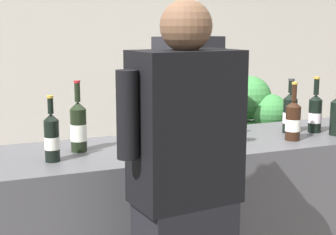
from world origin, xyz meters
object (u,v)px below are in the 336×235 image
Objects in this scene: wine_bottle_5 at (290,113)px; wine_bottle_2 at (183,116)px; wine_bottle_3 at (161,130)px; potted_shrub at (254,143)px; wine_bottle_7 at (218,117)px; wine_bottle_4 at (78,127)px; wine_glass at (235,119)px; wine_bottle_0 at (293,120)px; wine_bottle_9 at (315,113)px; wine_bottle_1 at (52,137)px; person_server at (188,138)px; person_guest at (185,225)px; wine_bottle_8 at (196,121)px.

wine_bottle_2 is at bearing 173.68° from wine_bottle_5.
wine_bottle_3 is 0.25× the size of potted_shrub.
wine_bottle_7 reaches higher than wine_bottle_2.
wine_bottle_2 is at bearing 4.50° from wine_bottle_4.
wine_bottle_2 is 0.29m from wine_glass.
wine_bottle_4 reaches higher than wine_bottle_0.
wine_bottle_4 is at bearing 154.43° from wine_bottle_3.
wine_bottle_1 is at bearing -177.34° from wine_bottle_9.
wine_bottle_1 is at bearing 176.00° from wine_bottle_3.
wine_bottle_2 is at bearing 137.57° from wine_glass.
wine_bottle_2 is at bearing 156.56° from wine_bottle_0.
wine_bottle_4 is 1.12m from person_server.
wine_bottle_5 is at bearing -110.74° from potted_shrub.
wine_bottle_5 reaches higher than wine_bottle_3.
wine_bottle_3 is at bearing 178.89° from wine_bottle_0.
wine_bottle_1 is 1.42m from wine_bottle_5.
wine_bottle_3 is at bearing -173.91° from wine_bottle_9.
person_guest is (-0.34, -0.80, -0.29)m from wine_bottle_2.
potted_shrub is (1.78, 1.09, -0.43)m from wine_bottle_1.
wine_bottle_7 is at bearing 24.78° from wine_bottle_8.
person_guest reaches higher than wine_glass.
wine_bottle_8 is 0.82m from person_server.
wine_bottle_4 is 1.41m from wine_bottle_9.
wine_bottle_3 is 1.60× the size of wine_glass.
wine_bottle_4 is (0.16, 0.14, 0.01)m from wine_bottle_1.
person_server reaches higher than wine_bottle_9.
wine_bottle_4 is at bearing 42.34° from wine_bottle_1.
potted_shrub is at bearing 53.58° from wine_glass.
wine_glass is at bearing 3.70° from wine_bottle_3.
wine_bottle_7 is 0.20× the size of person_server.
person_server reaches higher than wine_bottle_7.
potted_shrub is at bearing 41.18° from wine_bottle_2.
wine_bottle_2 is 0.19× the size of person_server.
wine_bottle_2 is at bearing 45.53° from wine_bottle_3.
wine_bottle_0 reaches higher than wine_glass.
wine_bottle_4 is 1.26m from wine_bottle_5.
potted_shrub is at bearing 42.00° from wine_bottle_3.
person_server is (0.29, 0.58, -0.27)m from wine_bottle_2.
wine_bottle_3 is 0.44m from wine_glass.
wine_bottle_3 is 0.25m from wine_bottle_8.
person_server is (0.28, 0.72, -0.27)m from wine_bottle_8.
wine_bottle_8 is (-0.65, -0.07, 0.01)m from wine_bottle_5.
wine_bottle_1 is 0.18× the size of person_server.
potted_shrub is at bearing 77.75° from wine_bottle_9.
wine_bottle_2 is 1.00× the size of wine_bottle_8.
wine_bottle_8 is at bearing 165.87° from wine_glass.
wine_bottle_8 is 0.28× the size of potted_shrub.
person_guest is (-0.63, -1.37, -0.01)m from person_server.
wine_bottle_4 is 1.12× the size of wine_bottle_5.
person_guest is at bearing -149.38° from wine_bottle_9.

